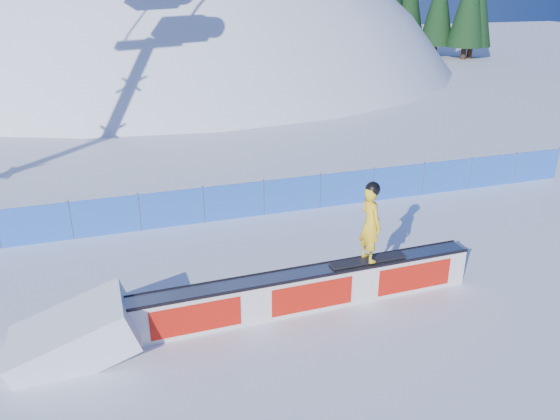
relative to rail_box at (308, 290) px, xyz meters
name	(u,v)px	position (x,y,z in m)	size (l,w,h in m)	color
ground	(347,273)	(1.60, 1.23, -0.49)	(160.00, 160.00, 0.00)	silver
snow_hill	(176,236)	(1.60, 43.23, -18.49)	(64.00, 64.00, 64.00)	white
safety_fence	(292,195)	(1.60, 5.73, 0.11)	(22.05, 0.05, 1.30)	blue
rail_box	(308,290)	(0.00, 0.00, 0.00)	(8.37, 0.75, 1.00)	silver
snow_ramp	(77,353)	(-5.22, -0.10, -0.49)	(2.46, 1.64, 0.92)	silver
snowboarder	(370,223)	(1.53, 0.03, 1.50)	(1.93, 0.73, 2.01)	black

